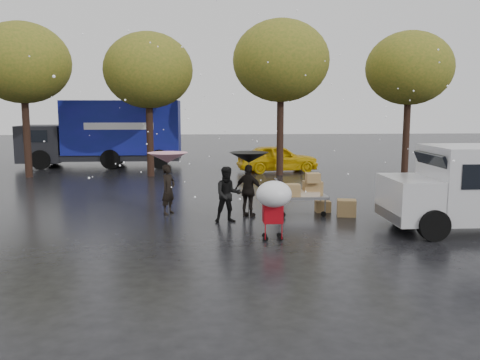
{
  "coord_description": "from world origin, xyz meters",
  "views": [
    {
      "loc": [
        -0.86,
        -13.46,
        3.21
      ],
      "look_at": [
        0.06,
        1.0,
        1.09
      ],
      "focal_mm": 38.0,
      "sensor_mm": 36.0,
      "label": 1
    }
  ],
  "objects": [
    {
      "name": "tree_row",
      "position": [
        -0.47,
        10.0,
        5.02
      ],
      "size": [
        21.6,
        4.4,
        7.12
      ],
      "color": "black",
      "rests_on": "ground"
    },
    {
      "name": "vendor_cart",
      "position": [
        1.98,
        1.19,
        0.73
      ],
      "size": [
        1.52,
        0.8,
        1.27
      ],
      "color": "slate",
      "rests_on": "ground"
    },
    {
      "name": "shopping_cart",
      "position": [
        0.69,
        -1.71,
        1.06
      ],
      "size": [
        0.84,
        0.84,
        1.46
      ],
      "color": "#A70912",
      "rests_on": "ground"
    },
    {
      "name": "person_pink",
      "position": [
        -2.05,
        1.6,
        0.74
      ],
      "size": [
        0.58,
        0.65,
        1.48
      ],
      "primitive_type": "imported",
      "rotation": [
        0.0,
        0.0,
        1.03
      ],
      "color": "black",
      "rests_on": "ground"
    },
    {
      "name": "ground",
      "position": [
        0.0,
        0.0,
        0.0
      ],
      "size": [
        90.0,
        90.0,
        0.0
      ],
      "primitive_type": "plane",
      "color": "black",
      "rests_on": "ground"
    },
    {
      "name": "person_black",
      "position": [
        0.32,
        1.03,
        0.77
      ],
      "size": [
        0.96,
        0.79,
        1.53
      ],
      "primitive_type": "imported",
      "rotation": [
        0.0,
        0.0,
        2.58
      ],
      "color": "black",
      "rests_on": "ground"
    },
    {
      "name": "umbrella_pink",
      "position": [
        -2.05,
        1.6,
        1.69
      ],
      "size": [
        1.19,
        1.19,
        1.84
      ],
      "color": "#4C4C4C",
      "rests_on": "ground"
    },
    {
      "name": "blue_truck",
      "position": [
        -6.2,
        13.99,
        1.76
      ],
      "size": [
        8.3,
        2.6,
        3.5
      ],
      "color": "navy",
      "rests_on": "ground"
    },
    {
      "name": "umbrella_black",
      "position": [
        0.32,
        1.03,
        1.74
      ],
      "size": [
        1.13,
        1.13,
        1.89
      ],
      "color": "#4C4C4C",
      "rests_on": "ground"
    },
    {
      "name": "yellow_taxi",
      "position": [
        2.55,
        11.15,
        0.67
      ],
      "size": [
        4.1,
        2.08,
        1.34
      ],
      "primitive_type": "imported",
      "rotation": [
        0.0,
        0.0,
        1.7
      ],
      "color": "yellow",
      "rests_on": "ground"
    },
    {
      "name": "box_ground_near",
      "position": [
        3.19,
        0.93,
        0.24
      ],
      "size": [
        0.62,
        0.54,
        0.49
      ],
      "primitive_type": "cube",
      "rotation": [
        0.0,
        0.0,
        -0.22
      ],
      "color": "olive",
      "rests_on": "ground"
    },
    {
      "name": "box_ground_far",
      "position": [
        2.63,
        1.56,
        0.17
      ],
      "size": [
        0.45,
        0.36,
        0.34
      ],
      "primitive_type": "cube",
      "rotation": [
        0.0,
        0.0,
        0.03
      ],
      "color": "olive",
      "rests_on": "ground"
    },
    {
      "name": "person_middle",
      "position": [
        -0.32,
        0.37,
        0.78
      ],
      "size": [
        0.83,
        0.69,
        1.56
      ],
      "primitive_type": "imported",
      "rotation": [
        0.0,
        0.0,
        0.14
      ],
      "color": "black",
      "rests_on": "ground"
    }
  ]
}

